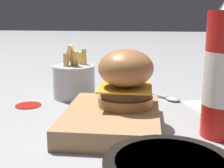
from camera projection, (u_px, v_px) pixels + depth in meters
ground_plane at (119, 125)px, 0.60m from camera, size 6.00×6.00×0.00m
serving_board at (112, 119)px, 0.59m from camera, size 0.24×0.18×0.04m
burger at (126, 78)px, 0.60m from camera, size 0.11×0.11×0.11m
fries_basket at (74, 81)px, 0.79m from camera, size 0.11×0.11×0.14m
spoon at (162, 96)px, 0.79m from camera, size 0.14×0.15×0.01m
ketchup_puddle at (28, 105)px, 0.73m from camera, size 0.06×0.06×0.00m
parchment_square at (215, 106)px, 0.72m from camera, size 0.14×0.14×0.00m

